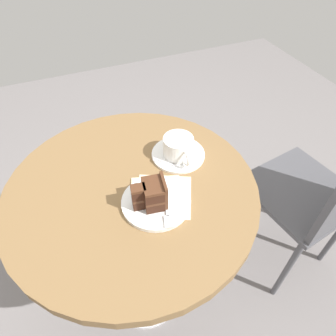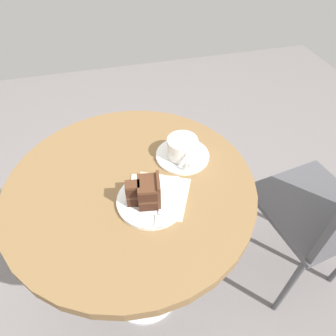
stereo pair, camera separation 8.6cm
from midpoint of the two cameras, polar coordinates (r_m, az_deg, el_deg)
The scene contains 9 objects.
ground_plane at distance 1.51m, azimuth -2.80°, elevation -21.93°, with size 4.40×4.40×0.01m, color slate.
cafe_table at distance 0.97m, azimuth -4.07°, elevation -7.87°, with size 0.74×0.74×0.74m.
saucer at distance 0.95m, azimuth 5.35°, elevation 2.26°, with size 0.17×0.17×0.01m.
coffee_cup at distance 0.92m, azimuth 5.45°, elevation 3.69°, with size 0.13×0.09×0.07m.
teaspoon at distance 0.92m, azimuth 2.33°, elevation 1.09°, with size 0.08×0.07×0.00m.
cake_plate at distance 0.83m, azimuth -0.20°, elevation -6.31°, with size 0.19×0.19×0.01m.
cake_slice at distance 0.79m, azimuth -0.87°, elevation -4.79°, with size 0.07×0.09×0.09m.
fork at distance 0.80m, azimuth 1.60°, elevation -8.04°, with size 0.15×0.06×0.00m.
napkin at distance 0.84m, azimuth 0.77°, elevation -5.23°, with size 0.21×0.21×0.00m.
Camera 2 is at (0.59, -0.04, 1.39)m, focal length 32.00 mm.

